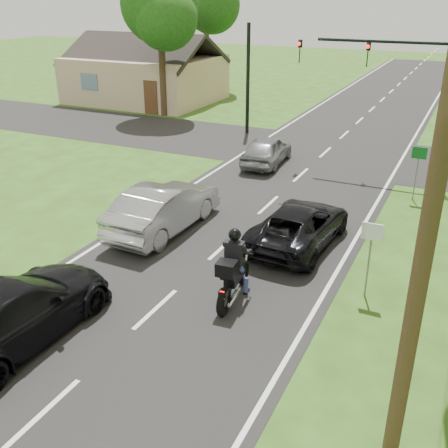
{
  "coord_description": "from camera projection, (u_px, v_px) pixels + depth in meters",
  "views": [
    {
      "loc": [
        6.51,
        -9.52,
        7.44
      ],
      "look_at": [
        0.51,
        3.0,
        1.3
      ],
      "focal_mm": 42.0,
      "sensor_mm": 36.0,
      "label": 1
    }
  ],
  "objects": [
    {
      "name": "ground",
      "position": [
        156.0,
        309.0,
        13.43
      ],
      "size": [
        140.0,
        140.0,
        0.0
      ],
      "primitive_type": "plane",
      "color": "#2D4914",
      "rests_on": "ground"
    },
    {
      "name": "silver_sedan",
      "position": [
        164.0,
        208.0,
        17.61
      ],
      "size": [
        1.82,
        4.97,
        1.62
      ],
      "primitive_type": "imported",
      "rotation": [
        0.0,
        0.0,
        3.12
      ],
      "color": "#A5A5A9",
      "rests_on": "road"
    },
    {
      "name": "road",
      "position": [
        286.0,
        189.0,
        21.68
      ],
      "size": [
        8.0,
        100.0,
        0.01
      ],
      "primitive_type": "cube",
      "color": "black",
      "rests_on": "ground"
    },
    {
      "name": "utility_pole_near",
      "position": [
        437.0,
        178.0,
        7.28
      ],
      "size": [
        1.6,
        0.28,
        10.0
      ],
      "color": "brown",
      "rests_on": "ground"
    },
    {
      "name": "sign_white",
      "position": [
        371.0,
        242.0,
        13.39
      ],
      "size": [
        0.55,
        0.07,
        2.12
      ],
      "color": "slate",
      "rests_on": "ground"
    },
    {
      "name": "cross_road",
      "position": [
        325.0,
        152.0,
        26.63
      ],
      "size": [
        60.0,
        7.0,
        0.01
      ],
      "primitive_type": "cube",
      "color": "black",
      "rests_on": "ground"
    },
    {
      "name": "tree_left_near",
      "position": [
        162.0,
        9.0,
        31.75
      ],
      "size": [
        5.12,
        4.96,
        9.22
      ],
      "color": "#332316",
      "rests_on": "ground"
    },
    {
      "name": "motorcycle_rider",
      "position": [
        233.0,
        273.0,
        13.55
      ],
      "size": [
        0.72,
        2.37,
        2.04
      ],
      "rotation": [
        0.0,
        0.0,
        0.1
      ],
      "color": "black",
      "rests_on": "ground"
    },
    {
      "name": "sign_green",
      "position": [
        418.0,
        161.0,
        19.91
      ],
      "size": [
        0.55,
        0.07,
        2.12
      ],
      "color": "slate",
      "rests_on": "ground"
    },
    {
      "name": "signal_pole_far",
      "position": [
        248.0,
        80.0,
        29.12
      ],
      "size": [
        0.2,
        0.2,
        6.0
      ],
      "primitive_type": "cylinder",
      "color": "black",
      "rests_on": "ground"
    },
    {
      "name": "house",
      "position": [
        146.0,
        76.0,
        38.84
      ],
      "size": [
        10.2,
        8.0,
        4.84
      ],
      "color": "tan",
      "rests_on": "ground"
    },
    {
      "name": "traffic_signal",
      "position": [
        398.0,
        79.0,
        21.99
      ],
      "size": [
        6.38,
        0.44,
        6.0
      ],
      "color": "black",
      "rests_on": "ground"
    },
    {
      "name": "silver_suv",
      "position": [
        267.0,
        150.0,
        24.55
      ],
      "size": [
        1.91,
        4.14,
        1.37
      ],
      "primitive_type": "imported",
      "rotation": [
        0.0,
        0.0,
        3.21
      ],
      "color": "gray",
      "rests_on": "road"
    },
    {
      "name": "dark_suv",
      "position": [
        299.0,
        225.0,
        16.67
      ],
      "size": [
        2.44,
        4.83,
        1.31
      ],
      "primitive_type": "imported",
      "rotation": [
        0.0,
        0.0,
        3.08
      ],
      "color": "black",
      "rests_on": "road"
    },
    {
      "name": "dark_car_behind",
      "position": [
        13.0,
        312.0,
        11.93
      ],
      "size": [
        2.19,
        5.32,
        1.54
      ],
      "primitive_type": "imported",
      "rotation": [
        0.0,
        0.0,
        3.14
      ],
      "color": "black",
      "rests_on": "road"
    }
  ]
}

